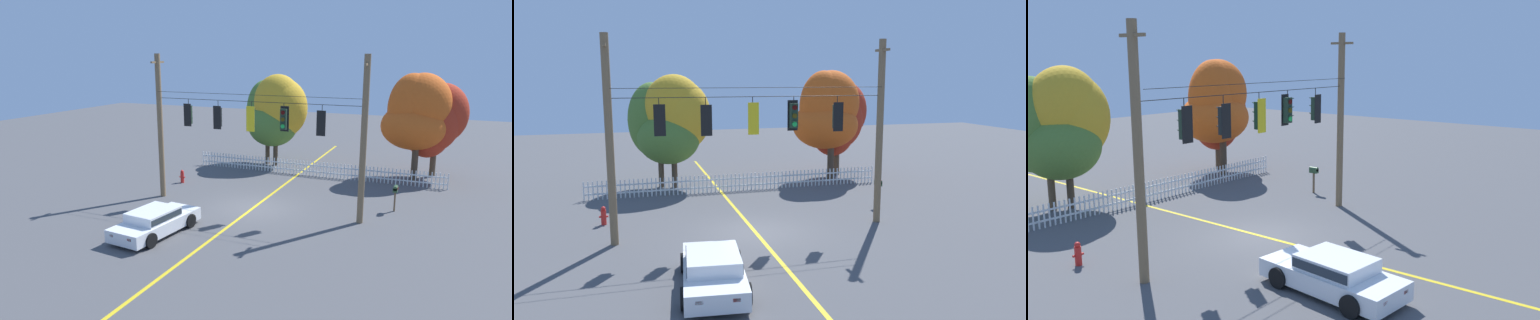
% 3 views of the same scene
% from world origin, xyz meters
% --- Properties ---
extents(ground, '(80.00, 80.00, 0.00)m').
position_xyz_m(ground, '(0.00, 0.00, 0.00)').
color(ground, '#4C4C4F').
extents(lane_centerline_stripe, '(0.16, 36.00, 0.01)m').
position_xyz_m(lane_centerline_stripe, '(0.00, 0.00, 0.00)').
color(lane_centerline_stripe, gold).
rests_on(lane_centerline_stripe, ground).
extents(signal_support_span, '(11.24, 1.10, 7.79)m').
position_xyz_m(signal_support_span, '(0.00, -0.00, 3.96)').
color(signal_support_span, brown).
rests_on(signal_support_span, ground).
extents(traffic_signal_westbound_side, '(0.43, 0.38, 1.42)m').
position_xyz_m(traffic_signal_westbound_side, '(-3.66, -0.01, 4.66)').
color(traffic_signal_westbound_side, black).
extents(traffic_signal_northbound_secondary, '(0.43, 0.38, 1.46)m').
position_xyz_m(traffic_signal_northbound_secondary, '(-1.93, -0.01, 4.62)').
color(traffic_signal_northbound_secondary, black).
extents(traffic_signal_southbound_primary, '(0.43, 0.38, 1.47)m').
position_xyz_m(traffic_signal_southbound_primary, '(-0.08, -0.01, 4.64)').
color(traffic_signal_southbound_primary, black).
extents(traffic_signal_eastbound_side, '(0.43, 0.38, 1.39)m').
position_xyz_m(traffic_signal_eastbound_side, '(1.61, 0.01, 4.71)').
color(traffic_signal_eastbound_side, black).
extents(traffic_signal_northbound_primary, '(0.43, 0.38, 1.45)m').
position_xyz_m(traffic_signal_northbound_primary, '(3.50, -0.01, 4.64)').
color(traffic_signal_northbound_primary, black).
extents(white_picket_fence, '(16.30, 0.06, 0.97)m').
position_xyz_m(white_picket_fence, '(1.03, 7.51, 0.49)').
color(white_picket_fence, white).
rests_on(white_picket_fence, ground).
extents(autumn_maple_near_fence, '(3.95, 3.75, 5.96)m').
position_xyz_m(autumn_maple_near_fence, '(-2.95, 9.80, 3.31)').
color(autumn_maple_near_fence, brown).
rests_on(autumn_maple_near_fence, ground).
extents(autumn_maple_mid, '(3.77, 3.21, 6.40)m').
position_xyz_m(autumn_maple_mid, '(-2.10, 9.55, 4.05)').
color(autumn_maple_mid, '#473828').
rests_on(autumn_maple_mid, ground).
extents(autumn_oak_far_east, '(4.17, 3.81, 6.65)m').
position_xyz_m(autumn_oak_far_east, '(6.98, 9.41, 4.12)').
color(autumn_oak_far_east, '#473828').
rests_on(autumn_oak_far_east, ground).
extents(autumn_maple_far_west, '(3.74, 3.10, 6.02)m').
position_xyz_m(autumn_maple_far_west, '(8.08, 10.17, 3.61)').
color(autumn_maple_far_west, brown).
rests_on(autumn_maple_far_west, ground).
extents(parked_car, '(2.29, 4.49, 1.15)m').
position_xyz_m(parked_car, '(-2.57, -4.94, 0.60)').
color(parked_car, white).
rests_on(parked_car, ground).
extents(fire_hydrant, '(0.38, 0.22, 0.80)m').
position_xyz_m(fire_hydrant, '(-5.96, 2.82, 0.39)').
color(fire_hydrant, red).
rests_on(fire_hydrant, ground).
extents(roadside_mailbox, '(0.25, 0.44, 1.34)m').
position_xyz_m(roadside_mailbox, '(6.77, 2.33, 1.09)').
color(roadside_mailbox, brown).
rests_on(roadside_mailbox, ground).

